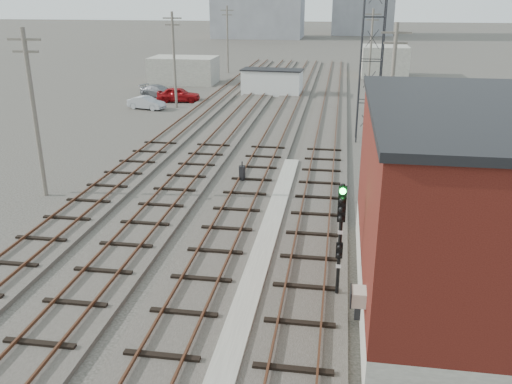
% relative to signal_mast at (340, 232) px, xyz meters
% --- Properties ---
extents(ground, '(320.00, 320.00, 0.00)m').
position_rel_signal_mast_xyz_m(ground, '(-3.70, 48.42, -2.67)').
color(ground, '#282621').
rests_on(ground, ground).
extents(track_right, '(3.20, 90.00, 0.39)m').
position_rel_signal_mast_xyz_m(track_right, '(-1.20, 27.42, -2.57)').
color(track_right, '#332D28').
rests_on(track_right, ground).
extents(track_mid_right, '(3.20, 90.00, 0.39)m').
position_rel_signal_mast_xyz_m(track_mid_right, '(-5.20, 27.42, -2.57)').
color(track_mid_right, '#332D28').
rests_on(track_mid_right, ground).
extents(track_mid_left, '(3.20, 90.00, 0.39)m').
position_rel_signal_mast_xyz_m(track_mid_left, '(-9.20, 27.42, -2.57)').
color(track_mid_left, '#332D28').
rests_on(track_mid_left, ground).
extents(track_left, '(3.20, 90.00, 0.39)m').
position_rel_signal_mast_xyz_m(track_left, '(-13.20, 27.42, -2.57)').
color(track_left, '#332D28').
rests_on(track_left, ground).
extents(platform_curb, '(0.90, 28.00, 0.26)m').
position_rel_signal_mast_xyz_m(platform_curb, '(-3.20, 2.42, -2.54)').
color(platform_curb, gray).
rests_on(platform_curb, ground).
extents(brick_building, '(6.54, 12.20, 7.22)m').
position_rel_signal_mast_xyz_m(brick_building, '(3.80, 0.42, 0.96)').
color(brick_building, gray).
rests_on(brick_building, ground).
extents(lattice_tower, '(1.60, 1.60, 15.00)m').
position_rel_signal_mast_xyz_m(lattice_tower, '(1.80, 23.42, 4.83)').
color(lattice_tower, black).
rests_on(lattice_tower, ground).
extents(utility_pole_left_a, '(1.80, 0.24, 9.00)m').
position_rel_signal_mast_xyz_m(utility_pole_left_a, '(-16.20, 8.42, 2.12)').
color(utility_pole_left_a, '#595147').
rests_on(utility_pole_left_a, ground).
extents(utility_pole_left_b, '(1.80, 0.24, 9.00)m').
position_rel_signal_mast_xyz_m(utility_pole_left_b, '(-16.20, 33.42, 2.12)').
color(utility_pole_left_b, '#595147').
rests_on(utility_pole_left_b, ground).
extents(utility_pole_left_c, '(1.80, 0.24, 9.00)m').
position_rel_signal_mast_xyz_m(utility_pole_left_c, '(-16.20, 58.42, 2.12)').
color(utility_pole_left_c, '#595147').
rests_on(utility_pole_left_c, ground).
extents(utility_pole_right_a, '(1.80, 0.24, 9.00)m').
position_rel_signal_mast_xyz_m(utility_pole_right_a, '(2.80, 16.42, 2.12)').
color(utility_pole_right_a, '#595147').
rests_on(utility_pole_right_a, ground).
extents(utility_pole_right_b, '(1.80, 0.24, 9.00)m').
position_rel_signal_mast_xyz_m(utility_pole_right_b, '(2.80, 46.42, 2.12)').
color(utility_pole_right_b, '#595147').
rests_on(utility_pole_right_b, ground).
extents(shed_left, '(8.00, 5.00, 3.20)m').
position_rel_signal_mast_xyz_m(shed_left, '(-19.70, 48.42, -1.07)').
color(shed_left, gray).
rests_on(shed_left, ground).
extents(shed_right, '(6.00, 6.00, 4.00)m').
position_rel_signal_mast_xyz_m(shed_right, '(5.30, 58.42, -0.67)').
color(shed_right, gray).
rests_on(shed_right, ground).
extents(signal_mast, '(0.40, 0.42, 4.46)m').
position_rel_signal_mast_xyz_m(signal_mast, '(0.00, 0.00, 0.00)').
color(signal_mast, gray).
rests_on(signal_mast, ground).
extents(switch_stand, '(0.36, 0.36, 1.25)m').
position_rel_signal_mast_xyz_m(switch_stand, '(-5.75, 12.13, -2.09)').
color(switch_stand, black).
rests_on(switch_stand, ground).
extents(site_trailer, '(6.82, 3.32, 2.80)m').
position_rel_signal_mast_xyz_m(site_trailer, '(-7.82, 41.96, -1.26)').
color(site_trailer, silver).
rests_on(site_trailer, ground).
extents(car_red, '(4.61, 2.31, 1.51)m').
position_rel_signal_mast_xyz_m(car_red, '(-16.84, 36.34, -1.92)').
color(car_red, '#9B0E11').
rests_on(car_red, ground).
extents(car_silver, '(3.93, 2.16, 1.23)m').
position_rel_signal_mast_xyz_m(car_silver, '(-18.81, 32.17, -2.06)').
color(car_silver, '#9FA2A7').
rests_on(car_silver, ground).
extents(car_grey, '(4.71, 3.08, 1.27)m').
position_rel_signal_mast_xyz_m(car_grey, '(-19.75, 38.72, -2.04)').
color(car_grey, slate).
rests_on(car_grey, ground).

